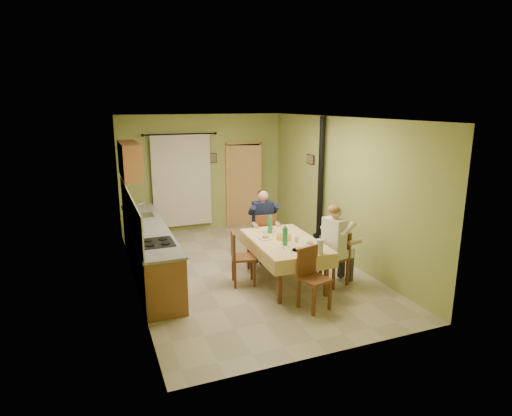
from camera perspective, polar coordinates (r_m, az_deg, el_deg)
name	(u,v)px	position (r m, az deg, el deg)	size (l,w,h in m)	color
floor	(246,269)	(8.14, -1.39, -8.20)	(4.00, 6.00, 0.01)	tan
room_shell	(245,174)	(7.65, -1.47, 4.55)	(4.04, 6.04, 2.82)	#9DA756
kitchen_run	(149,250)	(7.97, -14.08, -5.42)	(0.64, 3.64, 1.56)	brown
upper_cabinets	(130,160)	(8.90, -16.50, 6.14)	(0.35, 1.40, 0.70)	brown
curtain	(182,180)	(10.35, -9.86, 3.66)	(1.70, 0.07, 2.22)	black
doorway	(244,184)	(10.82, -1.56, 3.16)	(0.96, 0.32, 2.15)	black
dining_table	(285,261)	(7.51, 3.83, -7.04)	(1.16, 1.85, 0.76)	#E1BE79
tableware	(288,238)	(7.27, 4.34, -4.04)	(0.81, 1.63, 0.33)	white
chair_far	(263,246)	(8.55, 0.99, -5.04)	(0.46, 0.46, 0.96)	brown
chair_near	(314,291)	(6.65, 7.69, -10.86)	(0.48, 0.48, 0.95)	brown
chair_right	(335,268)	(7.54, 10.43, -7.90)	(0.46, 0.46, 0.94)	brown
chair_left	(243,268)	(7.44, -1.78, -7.98)	(0.47, 0.47, 0.95)	brown
man_far	(263,217)	(8.39, 0.99, -1.19)	(0.62, 0.51, 1.39)	#141938
man_right	(336,236)	(7.34, 10.56, -3.64)	(0.54, 0.63, 1.39)	silver
stove_flue	(320,202)	(9.13, 8.52, 0.84)	(0.24, 0.24, 2.80)	black
picture_back	(213,158)	(10.54, -5.76, 6.65)	(0.19, 0.03, 0.23)	black
picture_right	(310,159)	(9.54, 7.27, 6.47)	(0.03, 0.31, 0.21)	brown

